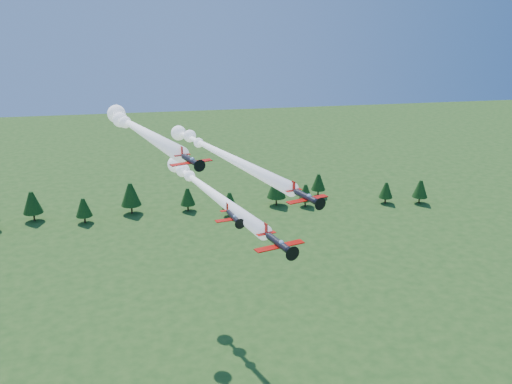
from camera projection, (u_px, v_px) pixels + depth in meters
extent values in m
cylinder|color=black|center=(278.00, 243.00, 87.59)|extent=(2.78, 6.05, 1.11)
cone|color=black|center=(290.00, 251.00, 84.65)|extent=(1.35, 1.27, 1.11)
cone|color=black|center=(292.00, 253.00, 84.09)|extent=(0.61, 0.62, 0.49)
cylinder|color=black|center=(293.00, 254.00, 83.93)|extent=(2.24, 0.71, 2.33)
cube|color=red|center=(280.00, 246.00, 87.33)|extent=(8.29, 3.79, 0.13)
cube|color=red|center=(266.00, 233.00, 90.88)|extent=(3.35, 1.83, 0.08)
cube|color=red|center=(266.00, 228.00, 90.68)|extent=(0.40, 1.04, 1.61)
ellipsoid|color=#7EA2C3|center=(281.00, 243.00, 86.60)|extent=(1.15, 1.50, 0.69)
sphere|color=white|center=(190.00, 177.00, 119.53)|extent=(2.30, 2.30, 2.30)
sphere|color=white|center=(182.00, 171.00, 123.52)|extent=(3.00, 3.00, 3.00)
sphere|color=white|center=(175.00, 165.00, 127.51)|extent=(3.70, 3.70, 3.70)
cylinder|color=black|center=(190.00, 160.00, 85.00)|extent=(2.39, 4.77, 0.88)
cone|color=black|center=(198.00, 165.00, 82.72)|extent=(1.09, 1.04, 0.88)
cone|color=black|center=(199.00, 166.00, 82.29)|extent=(0.50, 0.50, 0.39)
cylinder|color=black|center=(200.00, 166.00, 82.17)|extent=(1.76, 0.64, 1.85)
cube|color=red|center=(191.00, 163.00, 84.80)|extent=(6.53, 3.26, 0.11)
cube|color=red|center=(182.00, 155.00, 87.55)|extent=(2.65, 1.54, 0.06)
cube|color=red|center=(182.00, 150.00, 87.39)|extent=(0.35, 0.81, 1.27)
ellipsoid|color=#7EA2C3|center=(192.00, 159.00, 84.24)|extent=(0.94, 1.20, 0.55)
sphere|color=white|center=(127.00, 122.00, 110.44)|extent=(2.30, 2.30, 2.30)
sphere|color=white|center=(121.00, 118.00, 113.63)|extent=(3.00, 3.00, 3.00)
sphere|color=white|center=(115.00, 115.00, 116.82)|extent=(3.70, 3.70, 3.70)
cylinder|color=black|center=(306.00, 197.00, 96.33)|extent=(2.89, 5.69, 1.05)
cone|color=black|center=(317.00, 202.00, 93.63)|extent=(1.30, 1.24, 1.05)
cone|color=black|center=(320.00, 204.00, 93.11)|extent=(0.59, 0.60, 0.46)
cylinder|color=black|center=(320.00, 204.00, 92.96)|extent=(2.09, 0.78, 2.20)
cube|color=red|center=(307.00, 199.00, 96.10)|extent=(7.79, 3.94, 0.13)
cube|color=red|center=(294.00, 190.00, 99.37)|extent=(3.17, 1.86, 0.07)
cube|color=red|center=(294.00, 185.00, 99.18)|extent=(0.42, 0.97, 1.52)
ellipsoid|color=#7EA2C3|center=(309.00, 196.00, 95.42)|extent=(1.13, 1.44, 0.65)
sphere|color=white|center=(198.00, 142.00, 132.18)|extent=(2.30, 2.30, 2.30)
sphere|color=white|center=(189.00, 137.00, 136.77)|extent=(3.00, 3.00, 3.00)
sphere|color=white|center=(180.00, 132.00, 141.35)|extent=(3.70, 3.70, 3.70)
cylinder|color=black|center=(233.00, 217.00, 98.38)|extent=(1.79, 4.91, 0.89)
cone|color=black|center=(239.00, 222.00, 95.90)|extent=(1.03, 0.96, 0.89)
cone|color=black|center=(240.00, 224.00, 95.43)|extent=(0.46, 0.47, 0.39)
cylinder|color=black|center=(240.00, 224.00, 95.29)|extent=(1.85, 0.39, 1.88)
cube|color=red|center=(234.00, 219.00, 98.16)|extent=(6.72, 2.44, 0.11)
cube|color=red|center=(227.00, 210.00, 101.16)|extent=(2.69, 1.24, 0.06)
cube|color=red|center=(227.00, 206.00, 101.00)|extent=(0.24, 0.85, 1.30)
ellipsoid|color=#7EA2C3|center=(235.00, 216.00, 97.55)|extent=(0.83, 1.17, 0.56)
cylinder|color=#382314|center=(385.00, 200.00, 215.25)|extent=(0.60, 0.60, 2.27)
cone|color=#123610|center=(386.00, 190.00, 213.93)|extent=(5.19, 5.19, 5.83)
cylinder|color=#382314|center=(188.00, 207.00, 207.69)|extent=(0.60, 0.60, 2.38)
cone|color=#123610|center=(188.00, 197.00, 206.30)|extent=(5.43, 5.43, 6.11)
cylinder|color=#382314|center=(276.00, 201.00, 213.13)|extent=(0.60, 0.60, 3.09)
cone|color=#123610|center=(276.00, 187.00, 211.33)|extent=(7.06, 7.06, 7.94)
cylinder|color=#382314|center=(34.00, 217.00, 198.29)|extent=(0.60, 0.60, 2.97)
cone|color=#123610|center=(32.00, 202.00, 196.55)|extent=(6.79, 6.79, 7.64)
cylinder|color=#382314|center=(230.00, 213.00, 202.71)|extent=(0.60, 0.60, 2.44)
cone|color=#123610|center=(230.00, 201.00, 201.28)|extent=(5.57, 5.57, 6.27)
cylinder|color=#382314|center=(318.00, 193.00, 223.28)|extent=(0.60, 0.60, 2.44)
cone|color=#123610|center=(318.00, 182.00, 221.85)|extent=(5.58, 5.58, 6.28)
cylinder|color=#382314|center=(419.00, 200.00, 215.14)|extent=(0.60, 0.60, 2.51)
cone|color=#123610|center=(420.00, 189.00, 213.67)|extent=(5.73, 5.73, 6.45)
cylinder|color=#382314|center=(132.00, 209.00, 205.11)|extent=(0.60, 0.60, 3.15)
cone|color=#123610|center=(131.00, 194.00, 203.26)|extent=(7.21, 7.21, 8.11)
cylinder|color=#382314|center=(85.00, 219.00, 196.71)|extent=(0.60, 0.60, 2.47)
cone|color=#123610|center=(84.00, 207.00, 195.26)|extent=(5.64, 5.64, 6.34)
cylinder|color=#382314|center=(305.00, 203.00, 212.00)|extent=(0.60, 0.60, 2.36)
cone|color=#123610|center=(306.00, 192.00, 210.62)|extent=(5.40, 5.40, 6.07)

